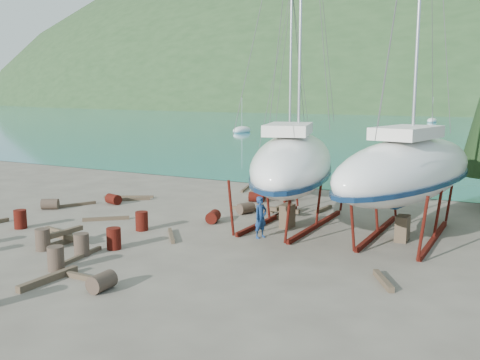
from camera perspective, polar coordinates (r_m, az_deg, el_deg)
The scene contains 38 objects.
ground at distance 22.78m, azimuth -5.93°, elevation -6.71°, with size 600.00×600.00×0.00m, color #574F44.
far_house_left at distance 220.29m, azimuth 9.69°, elevation 8.08°, with size 6.60×5.60×5.60m.
far_house_center at distance 210.53m, azimuth 20.11°, elevation 7.62°, with size 6.60×5.60×5.60m.
moored_boat_left at distance 89.02m, azimuth 0.20°, elevation 5.33°, with size 2.00×5.00×6.05m.
moored_boat_far at distance 129.75m, azimuth 19.79°, elevation 5.97°, with size 2.00×5.00×6.05m.
large_sailboat_near at distance 25.33m, azimuth 5.67°, elevation 1.87°, with size 6.70×12.42×18.79m.
large_sailboat_far at distance 23.95m, azimuth 17.49°, elevation 1.11°, with size 5.58×12.19×18.59m.
small_sailboat_shore at distance 33.02m, azimuth 4.99°, elevation 1.88°, with size 4.79×8.22×12.54m.
worker at distance 23.29m, azimuth 2.22°, elevation -3.99°, with size 0.67×0.44×1.83m, color navy.
drum_1 at distance 17.85m, azimuth -14.53°, elevation -10.47°, with size 0.58×0.58×0.88m, color #2D2823.
drum_2 at distance 31.34m, azimuth -13.36°, elevation -2.01°, with size 0.58×0.58×0.88m, color #5A170F.
drum_4 at distance 31.20m, azimuth 1.77°, elevation -1.82°, with size 0.58×0.58×0.88m, color #5A170F.
drum_5 at distance 20.22m, azimuth -19.05°, elevation -7.92°, with size 0.58×0.58×0.88m, color #2D2823.
drum_6 at distance 26.19m, azimuth -2.88°, elevation -3.93°, with size 0.58×0.58×0.88m, color #5A170F.
drum_8 at distance 27.02m, azimuth -22.39°, elevation -3.88°, with size 0.58×0.58×0.88m, color #5A170F.
drum_9 at distance 31.53m, azimuth 1.88°, elevation -1.70°, with size 0.58×0.58×0.88m, color #2D2823.
drum_10 at distance 22.28m, azimuth -13.31°, elevation -6.10°, with size 0.58×0.58×0.88m, color #5A170F.
drum_11 at distance 28.11m, azimuth 0.61°, elevation -3.02°, with size 0.58×0.58×0.88m, color #2D2823.
drum_14 at distance 25.04m, azimuth -10.44°, elevation -4.33°, with size 0.58×0.58×0.88m, color #5A170F.
drum_15 at distance 30.95m, azimuth -19.60°, elevation -2.43°, with size 0.58×0.58×0.88m, color #2D2823.
drum_16 at distance 22.95m, azimuth -20.30°, elevation -5.98°, with size 0.58×0.58×0.88m, color #2D2823.
drum_17 at distance 21.72m, azimuth -16.55°, elevation -6.63°, with size 0.58×0.58×0.88m, color #2D2823.
timber_0 at distance 35.31m, azimuth 0.63°, elevation -0.89°, with size 0.14×2.57×0.14m, color brown.
timber_1 at distance 18.61m, azimuth 15.03°, elevation -10.32°, with size 0.19×1.81×0.19m, color brown.
timber_2 at distance 32.20m, azimuth -11.85°, elevation -2.02°, with size 0.19×2.59×0.19m, color brown.
timber_3 at distance 21.44m, azimuth -16.77°, elevation -7.86°, with size 0.15×2.65×0.15m, color brown.
timber_4 at distance 27.48m, azimuth -14.10°, elevation -4.02°, with size 0.17×2.27×0.17m, color brown.
timber_6 at distance 29.13m, azimuth 8.90°, elevation -3.09°, with size 0.19×1.75×0.19m, color brown.
timber_7 at distance 19.10m, azimuth -16.45°, elevation -9.90°, with size 0.17×1.55×0.17m, color brown.
timber_9 at distance 33.84m, azimuth 3.57°, elevation -1.34°, with size 0.15×2.61×0.15m, color brown.
timber_10 at distance 28.77m, azimuth 1.36°, elevation -3.17°, with size 0.16×2.39×0.16m, color brown.
timber_11 at distance 23.76m, azimuth -7.34°, elevation -5.88°, with size 0.15×2.22×0.15m, color brown.
timber_12 at distance 25.61m, azimuth -18.79°, elevation -5.19°, with size 0.17×1.91×0.17m, color brown.
timber_15 at distance 33.06m, azimuth -11.78°, elevation -1.77°, with size 0.15×2.98×0.15m, color brown.
timber_16 at distance 19.20m, azimuth -19.77°, elevation -9.88°, with size 0.23×2.42×0.23m, color brown.
timber_17 at distance 31.40m, azimuth -17.13°, elevation -2.53°, with size 0.16×2.32×0.16m, color brown.
timber_pile_fore at distance 23.67m, azimuth -18.08°, elevation -5.76°, with size 1.80×1.80×0.60m.
timber_pile_aft at distance 27.68m, azimuth 4.60°, elevation -3.22°, with size 1.80×1.80×0.60m.
Camera 1 is at (12.56, -17.98, 6.17)m, focal length 40.00 mm.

